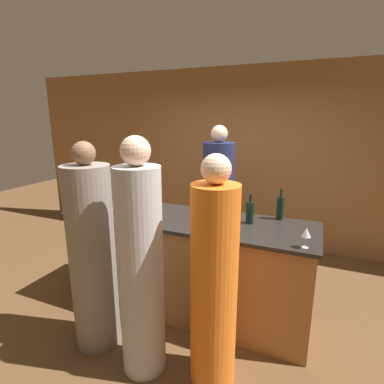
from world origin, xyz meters
TOP-DOWN VIEW (x-y plane):
  - ground_plane at (0.00, 0.00)m, footprint 14.00×14.00m
  - back_wall at (0.00, 2.08)m, footprint 8.00×0.06m
  - bar_counter at (0.00, 0.00)m, footprint 2.59×0.80m
  - bartender at (0.07, 0.83)m, footprint 0.39×0.39m
  - guest_0 at (0.01, -0.87)m, footprint 0.35×0.35m
  - guest_1 at (0.57, -0.76)m, footprint 0.35×0.35m
  - guest_2 at (-0.54, -0.78)m, footprint 0.40×0.40m
  - wine_bottle_0 at (0.89, 0.33)m, footprint 0.07×0.07m
  - wine_bottle_1 at (0.64, 0.09)m, footprint 0.08×0.08m
  - wine_glass_0 at (1.16, -0.30)m, footprint 0.07×0.07m
  - wine_glass_1 at (-0.68, -0.11)m, footprint 0.06×0.06m
  - wine_glass_2 at (0.56, -0.13)m, footprint 0.06×0.06m
  - wine_glass_3 at (0.44, -0.31)m, footprint 0.07×0.07m
  - wine_glass_4 at (-0.62, 0.00)m, footprint 0.06×0.06m
  - wine_glass_5 at (-0.73, -0.28)m, footprint 0.08×0.08m

SIDE VIEW (x-z plane):
  - ground_plane at x=0.00m, z-range 0.00..0.00m
  - bar_counter at x=0.00m, z-range 0.00..1.04m
  - guest_1 at x=0.57m, z-range -0.06..1.74m
  - guest_2 at x=-0.54m, z-range -0.07..1.78m
  - guest_0 at x=0.01m, z-range -0.06..1.85m
  - bartender at x=0.07m, z-range -0.07..1.87m
  - wine_glass_3 at x=0.44m, z-range 1.07..1.22m
  - wine_bottle_1 at x=0.64m, z-range 1.00..1.29m
  - wine_glass_5 at x=-0.73m, z-range 1.07..1.23m
  - wine_glass_2 at x=0.56m, z-range 1.07..1.24m
  - wine_bottle_0 at x=0.89m, z-range 1.00..1.32m
  - wine_glass_4 at x=-0.62m, z-range 1.07..1.24m
  - wine_glass_0 at x=1.16m, z-range 1.08..1.24m
  - wine_glass_1 at x=-0.68m, z-range 1.08..1.26m
  - back_wall at x=0.00m, z-range 0.00..2.80m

